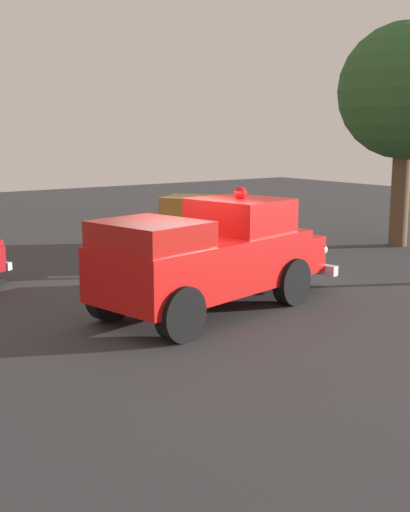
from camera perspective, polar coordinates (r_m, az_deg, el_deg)
name	(u,v)px	position (r m, az deg, el deg)	size (l,w,h in m)	color
ground_plane	(189,310)	(13.96, -1.46, -4.78)	(60.00, 60.00, 0.00)	#333335
vintage_fire_truck	(212,255)	(13.71, 0.66, 0.08)	(6.27, 3.42, 2.59)	black
parked_pickup	(205,223)	(20.07, -0.04, 2.92)	(4.90, 4.36, 1.90)	black
lawn_chair_near_truck	(113,253)	(17.46, -8.09, 0.29)	(0.60, 0.60, 1.02)	#B7BABF
lawn_chair_spare	(222,251)	(17.59, 1.48, 0.47)	(0.65, 0.65, 1.02)	#B7BABF
spectator_seated	(114,250)	(17.32, -7.99, 0.56)	(0.49, 0.60, 1.29)	#383842
oak_tree_left	(406,92)	(22.47, 17.25, 13.58)	(4.36, 4.36, 7.24)	brown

